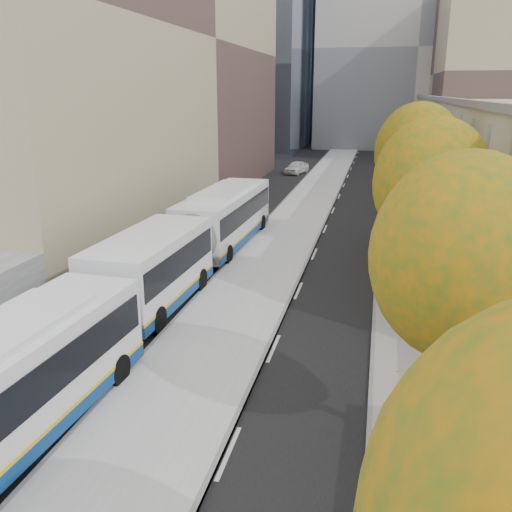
# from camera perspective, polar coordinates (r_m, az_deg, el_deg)

# --- Properties ---
(bus_platform) EXTENTS (4.25, 150.00, 0.15)m
(bus_platform) POSITION_cam_1_polar(r_m,az_deg,el_deg) (35.81, 3.57, 2.79)
(bus_platform) COLOR #A5A5A5
(bus_platform) RESTS_ON ground
(sidewalk) EXTENTS (4.75, 150.00, 0.08)m
(sidewalk) POSITION_cam_1_polar(r_m,az_deg,el_deg) (35.48, 16.43, 1.92)
(sidewalk) COLOR gray
(sidewalk) RESTS_ON ground
(building_midrise) EXTENTS (24.00, 46.00, 25.00)m
(building_midrise) POSITION_cam_1_polar(r_m,az_deg,el_deg) (47.10, -19.34, 20.56)
(building_midrise) COLOR gray
(building_midrise) RESTS_ON ground
(building_far_block) EXTENTS (30.00, 18.00, 30.00)m
(building_far_block) POSITION_cam_1_polar(r_m,az_deg,el_deg) (95.58, 16.41, 20.03)
(building_far_block) COLOR #9E9992
(building_far_block) RESTS_ON ground
(tree_c) EXTENTS (4.20, 4.20, 7.28)m
(tree_c) POSITION_cam_1_polar(r_m,az_deg,el_deg) (12.94, 21.02, -0.23)
(tree_c) COLOR #2C2416
(tree_c) RESTS_ON sidewalk
(tree_d) EXTENTS (4.40, 4.40, 7.60)m
(tree_d) POSITION_cam_1_polar(r_m,az_deg,el_deg) (21.63, 18.01, 7.21)
(tree_d) COLOR #2C2416
(tree_d) RESTS_ON sidewalk
(tree_e) EXTENTS (4.60, 4.60, 7.92)m
(tree_e) POSITION_cam_1_polar(r_m,az_deg,el_deg) (30.51, 16.71, 10.36)
(tree_e) COLOR #2C2416
(tree_e) RESTS_ON sidewalk
(bus_far) EXTENTS (3.38, 19.22, 3.19)m
(bus_far) POSITION_cam_1_polar(r_m,az_deg,el_deg) (28.18, -5.92, 2.32)
(bus_far) COLOR silver
(bus_far) RESTS_ON ground
(distant_car) EXTENTS (2.63, 4.35, 1.39)m
(distant_car) POSITION_cam_1_polar(r_m,az_deg,el_deg) (61.20, 4.28, 9.29)
(distant_car) COLOR silver
(distant_car) RESTS_ON ground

